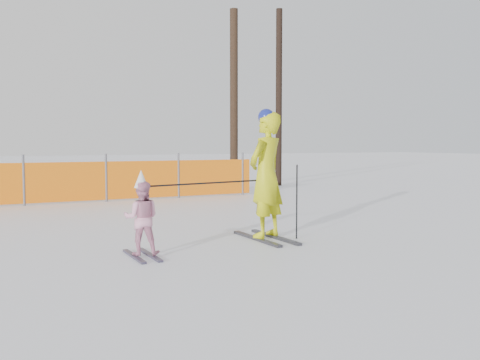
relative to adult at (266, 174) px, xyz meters
name	(u,v)px	position (x,y,z in m)	size (l,w,h in m)	color
ground	(257,255)	(-0.71, -0.99, -1.04)	(120.00, 120.00, 0.00)	white
adult	(266,174)	(0.00, 0.00, 0.00)	(0.86, 1.44, 2.07)	black
child	(142,217)	(-2.15, -0.38, -0.50)	(0.58, 0.92, 1.18)	black
ski_poles	(244,191)	(-0.49, -0.20, -0.22)	(2.49, 0.36, 1.19)	black
tree_trunks	(252,98)	(4.75, 9.28, 2.05)	(1.94, 0.45, 6.26)	#2F1F14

